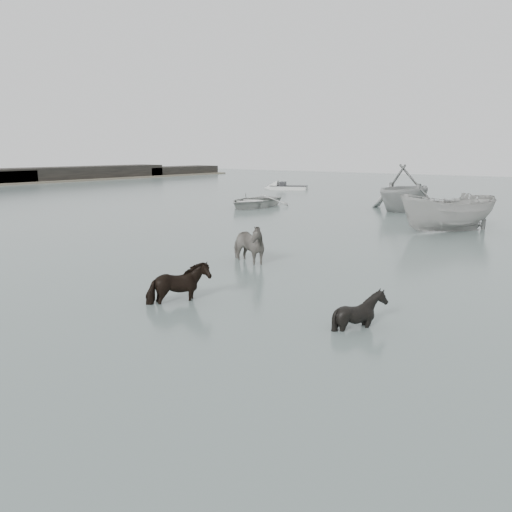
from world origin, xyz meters
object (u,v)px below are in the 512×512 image
pony_pinto (246,239)px  rowboat_lead (254,199)px  pony_dark (179,277)px  pony_black (361,300)px

pony_pinto → rowboat_lead: 16.99m
pony_dark → pony_black: 4.48m
pony_black → rowboat_lead: pony_black is taller
pony_dark → rowboat_lead: size_ratio=0.27×
pony_pinto → pony_dark: (1.52, -4.55, -0.16)m
pony_pinto → pony_dark: size_ratio=1.48×
pony_pinto → pony_dark: 4.80m
rowboat_lead → pony_black: bearing=-52.3°
pony_pinto → pony_dark: bearing=-145.5°
rowboat_lead → pony_dark: bearing=-62.8°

